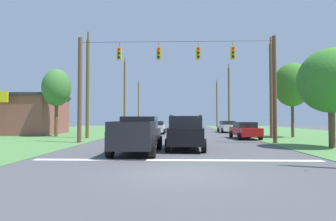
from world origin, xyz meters
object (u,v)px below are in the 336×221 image
utility_pole_far_left (88,87)px  roadside_store (23,115)px  pickup_truck (138,135)px  tree_roadside_right (57,88)px  tree_roadside_far_right (292,85)px  distant_car_crossing_white (157,127)px  utility_pole_near_left (217,104)px  utility_pole_distant_right (125,94)px  distant_car_oncoming (227,126)px  utility_pole_mid_right (271,89)px  utility_pole_far_right (229,98)px  tree_roadside_left (331,81)px  distant_car_far_parked (245,130)px  utility_pole_distant_left (139,104)px  suv_black (186,131)px  overhead_signal_span (176,83)px

utility_pole_far_left → roadside_store: (-9.49, 5.80, -2.47)m
pickup_truck → tree_roadside_right: tree_roadside_right is taller
tree_roadside_far_right → roadside_store: bearing=171.6°
distant_car_crossing_white → utility_pole_near_left: size_ratio=0.42×
utility_pole_far_left → utility_pole_distant_right: size_ratio=0.87×
tree_roadside_right → tree_roadside_far_right: 23.37m
distant_car_oncoming → utility_pole_near_left: bearing=84.5°
utility_pole_near_left → tree_roadside_right: utility_pole_near_left is taller
utility_pole_mid_right → utility_pole_far_right: size_ratio=0.90×
utility_pole_near_left → tree_roadside_left: 39.85m
utility_pole_near_left → distant_car_far_parked: bearing=-94.5°
pickup_truck → distant_car_far_parked: bearing=49.9°
pickup_truck → utility_pole_far_right: 29.90m
utility_pole_mid_right → utility_pole_far_left: size_ratio=0.95×
pickup_truck → distant_car_crossing_white: pickup_truck is taller
pickup_truck → distant_car_far_parked: size_ratio=1.25×
tree_roadside_right → utility_pole_distant_right: bearing=75.7°
utility_pole_mid_right → utility_pole_far_left: 17.02m
pickup_truck → tree_roadside_left: 12.42m
utility_pole_far_left → utility_pole_distant_right: utility_pole_distant_right is taller
distant_car_far_parked → tree_roadside_left: tree_roadside_left is taller
utility_pole_distant_left → tree_roadside_far_right: bearing=-58.3°
distant_car_far_parked → distant_car_oncoming: bearing=87.4°
tree_roadside_left → utility_pole_far_left: bearing=157.2°
utility_pole_near_left → utility_pole_distant_right: (-16.99, -14.67, 0.76)m
distant_car_far_parked → utility_pole_near_left: size_ratio=0.43×
tree_roadside_left → utility_pole_far_right: bearing=92.8°
suv_black → utility_pole_mid_right: 12.39m
utility_pole_distant_left → distant_car_crossing_white: bearing=-77.2°
utility_pole_mid_right → tree_roadside_far_right: 2.79m
distant_car_oncoming → tree_roadside_right: 21.06m
overhead_signal_span → utility_pole_far_right: 23.75m
suv_black → roadside_store: 23.14m
utility_pole_near_left → utility_pole_distant_left: utility_pole_near_left is taller
utility_pole_far_right → utility_pole_far_left: (-16.65, -17.70, -0.33)m
suv_black → utility_pole_far_left: (-8.81, 8.30, 3.70)m
utility_pole_distant_left → roadside_store: utility_pole_distant_left is taller
utility_pole_far_left → tree_roadside_far_right: 19.53m
utility_pole_near_left → distant_car_crossing_white: bearing=-114.0°
utility_pole_distant_left → tree_roadside_right: (-4.04, -30.64, 0.07)m
suv_black → utility_pole_distant_left: (-8.67, 41.07, 3.80)m
distant_car_far_parked → tree_roadside_far_right: bearing=18.6°
suv_black → tree_roadside_far_right: bearing=42.7°
utility_pole_mid_right → utility_pole_distant_left: 36.58m
tree_roadside_right → utility_pole_far_left: bearing=-28.7°
distant_car_far_parked → roadside_store: roadside_store is taller
utility_pole_mid_right → utility_pole_near_left: utility_pole_near_left is taller
tree_roadside_right → tree_roadside_left: (21.79, -9.67, -0.73)m
overhead_signal_span → suv_black: size_ratio=3.04×
tree_roadside_left → utility_pole_distant_right: bearing=125.4°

